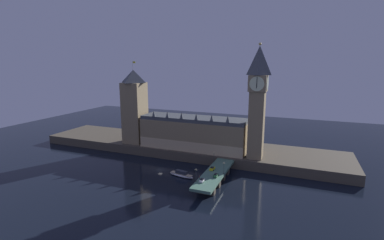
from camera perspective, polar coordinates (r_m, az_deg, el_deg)
The scene contains 14 objects.
ground_plane at distance 171.34m, azimuth -6.57°, elevation -10.12°, with size 400.00×400.00×0.00m, color black.
embankment at distance 203.46m, azimuth -1.36°, elevation -5.59°, with size 220.00×42.00×6.17m.
parliament_hall at distance 188.50m, azimuth 0.33°, elevation -2.61°, with size 71.77×20.22×25.81m.
clock_tower at distance 168.63m, azimuth 13.30°, elevation 4.22°, with size 10.81×10.92×68.43m.
victoria_tower at distance 204.37m, azimuth -11.70°, elevation 2.73°, with size 14.49×14.49×58.47m.
bridge at distance 152.69m, azimuth 4.64°, elevation -11.32°, with size 10.55×46.00×5.67m.
car_northbound_lead at distance 155.08m, azimuth 4.17°, elevation -9.90°, with size 2.11×4.14×1.58m.
car_northbound_trail at distance 140.58m, azimuth 2.07°, elevation -12.24°, with size 2.09×3.92×1.42m.
car_southbound_lead at distance 146.43m, azimuth 4.92°, elevation -11.24°, with size 1.89×4.08×1.58m.
pedestrian_near_rail at distance 143.42m, azimuth 1.53°, elevation -11.62°, with size 0.38×0.38×1.77m.
street_lamp_near at distance 138.97m, azimuth 0.83°, elevation -10.92°, with size 1.34×0.60×6.79m.
street_lamp_mid at distance 149.19m, azimuth 6.55°, elevation -9.46°, with size 1.34×0.60×6.50m.
street_lamp_far at distance 165.11m, azimuth 4.52°, elevation -7.31°, with size 1.34×0.60×6.53m.
boat_upstream at distance 160.28m, azimuth -2.19°, elevation -11.11°, with size 15.77×6.22×3.60m.
Camera 1 is at (76.64, -139.69, 63.00)m, focal length 26.00 mm.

